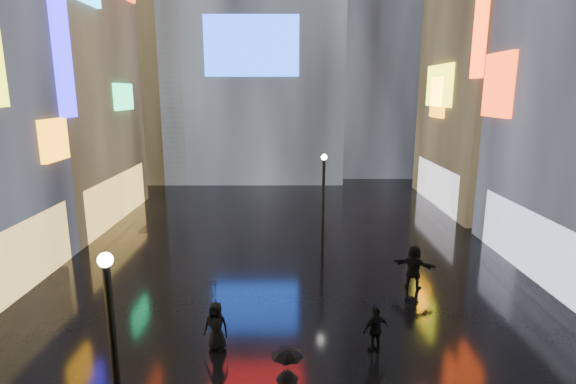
{
  "coord_description": "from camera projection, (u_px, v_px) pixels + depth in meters",
  "views": [
    {
      "loc": [
        -0.04,
        -2.54,
        8.27
      ],
      "look_at": [
        0.0,
        12.0,
        5.0
      ],
      "focal_mm": 28.0,
      "sensor_mm": 36.0,
      "label": 1
    }
  ],
  "objects": [
    {
      "name": "lamp_near",
      "position": [
        114.0,
        356.0,
        9.23
      ],
      "size": [
        0.3,
        0.3,
        5.2
      ],
      "color": "black",
      "rests_on": "ground"
    },
    {
      "name": "pedestrian_5",
      "position": [
        414.0,
        267.0,
        19.08
      ],
      "size": [
        1.86,
        1.24,
        1.92
      ],
      "primitive_type": "imported",
      "rotation": [
        0.0,
        0.0,
        2.73
      ],
      "color": "black",
      "rests_on": "ground"
    },
    {
      "name": "umbrella_2",
      "position": [
        215.0,
        291.0,
        14.3
      ],
      "size": [
        1.26,
        1.26,
        0.83
      ],
      "primitive_type": "imported",
      "rotation": [
        0.0,
        0.0,
        4.12
      ],
      "color": "black",
      "rests_on": "pedestrian_4"
    },
    {
      "name": "tower_flank_right",
      "position": [
        376.0,
        3.0,
        45.47
      ],
      "size": [
        12.0,
        12.0,
        34.0
      ],
      "primitive_type": "cube",
      "color": "black",
      "rests_on": "ground"
    },
    {
      "name": "building_left_far",
      "position": [
        24.0,
        46.0,
        27.21
      ],
      "size": [
        10.28,
        12.0,
        22.0
      ],
      "color": "black",
      "rests_on": "ground"
    },
    {
      "name": "building_right_far",
      "position": [
        522.0,
        6.0,
        30.54
      ],
      "size": [
        10.28,
        12.0,
        28.0
      ],
      "color": "black",
      "rests_on": "ground"
    },
    {
      "name": "umbrella_1",
      "position": [
        287.0,
        360.0,
        10.95
      ],
      "size": [
        0.93,
        0.93,
        0.67
      ],
      "primitive_type": "imported",
      "rotation": [
        0.0,
        0.0,
        0.25
      ],
      "color": "black",
      "rests_on": "pedestrian_2"
    },
    {
      "name": "tower_flank_left",
      "position": [
        139.0,
        40.0,
        42.38
      ],
      "size": [
        10.0,
        10.0,
        26.0
      ],
      "primitive_type": "cube",
      "color": "black",
      "rests_on": "ground"
    },
    {
      "name": "lamp_far",
      "position": [
        323.0,
        198.0,
        22.89
      ],
      "size": [
        0.3,
        0.3,
        5.2
      ],
      "color": "black",
      "rests_on": "ground"
    },
    {
      "name": "pedestrian_3",
      "position": [
        376.0,
        329.0,
        14.43
      ],
      "size": [
        1.0,
        0.71,
        1.58
      ],
      "primitive_type": "imported",
      "rotation": [
        0.0,
        0.0,
        3.54
      ],
      "color": "black",
      "rests_on": "ground"
    },
    {
      "name": "ground",
      "position": [
        288.0,
        251.0,
        23.81
      ],
      "size": [
        140.0,
        140.0,
        0.0
      ],
      "primitive_type": "plane",
      "color": "black",
      "rests_on": "ground"
    },
    {
      "name": "pedestrian_4",
      "position": [
        216.0,
        326.0,
        14.57
      ],
      "size": [
        0.88,
        0.65,
        1.64
      ],
      "primitive_type": "imported",
      "rotation": [
        0.0,
        0.0,
        -0.17
      ],
      "color": "black",
      "rests_on": "ground"
    }
  ]
}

